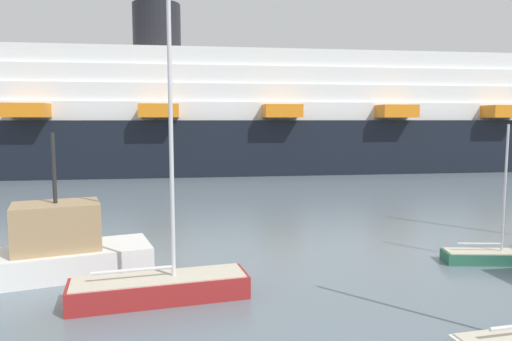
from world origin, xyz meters
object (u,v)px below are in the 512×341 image
at_px(sailboat_0, 160,284).
at_px(cruise_ship, 318,119).
at_px(sailboat_3, 493,255).
at_px(fishing_boat_0, 51,250).

distance_m(sailboat_0, cruise_ship, 44.70).
xyz_separation_m(sailboat_3, cruise_ship, (3.54, 38.79, 5.81)).
relative_size(sailboat_3, fishing_boat_0, 0.72).
bearing_deg(sailboat_0, cruise_ship, 59.59).
relative_size(sailboat_0, fishing_boat_0, 1.43).
bearing_deg(sailboat_3, cruise_ship, 95.44).
xyz_separation_m(sailboat_0, cruise_ship, (17.29, 40.84, 5.58)).
bearing_deg(fishing_boat_0, sailboat_3, -17.77).
height_order(fishing_boat_0, cruise_ship, cruise_ship).
bearing_deg(sailboat_3, sailboat_0, -160.88).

